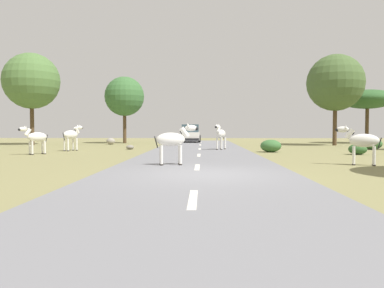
{
  "coord_description": "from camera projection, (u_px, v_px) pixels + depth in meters",
  "views": [
    {
      "loc": [
        -0.2,
        -11.21,
        1.38
      ],
      "look_at": [
        -0.7,
        7.15,
        0.64
      ],
      "focal_mm": 36.05,
      "sensor_mm": 36.0,
      "label": 1
    }
  ],
  "objects": [
    {
      "name": "bush_0",
      "position": [
        358.0,
        149.0,
        20.4
      ],
      "size": [
        0.95,
        0.86,
        0.57
      ],
      "primitive_type": "ellipsoid",
      "color": "#2D5628",
      "rests_on": "ground_plane"
    },
    {
      "name": "zebra_4",
      "position": [
        72.0,
        135.0,
        23.84
      ],
      "size": [
        0.97,
        1.64,
        1.64
      ],
      "rotation": [
        0.0,
        0.0,
        5.86
      ],
      "color": "silver",
      "rests_on": "ground_plane"
    },
    {
      "name": "bush_1",
      "position": [
        271.0,
        146.0,
        22.57
      ],
      "size": [
        1.22,
        1.1,
        0.73
      ],
      "primitive_type": "ellipsoid",
      "color": "#386633",
      "rests_on": "ground_plane"
    },
    {
      "name": "rock_0",
      "position": [
        130.0,
        147.0,
        25.53
      ],
      "size": [
        0.51,
        0.55,
        0.29
      ],
      "primitive_type": "ellipsoid",
      "color": "gray",
      "rests_on": "ground_plane"
    },
    {
      "name": "car_0",
      "position": [
        190.0,
        134.0,
        38.2
      ],
      "size": [
        2.06,
        4.36,
        1.74
      ],
      "rotation": [
        0.0,
        0.0,
        3.15
      ],
      "color": "white",
      "rests_on": "road"
    },
    {
      "name": "rock_1",
      "position": [
        111.0,
        141.0,
        33.37
      ],
      "size": [
        0.74,
        0.58,
        0.57
      ],
      "primitive_type": "ellipsoid",
      "color": "gray",
      "rests_on": "ground_plane"
    },
    {
      "name": "ground_plane",
      "position": [
        209.0,
        176.0,
        11.24
      ],
      "size": [
        90.0,
        90.0,
        0.0
      ],
      "primitive_type": "plane",
      "color": "olive"
    },
    {
      "name": "tree_0",
      "position": [
        335.0,
        83.0,
        31.43
      ],
      "size": [
        4.61,
        4.61,
        7.43
      ],
      "color": "#4C3823",
      "rests_on": "ground_plane"
    },
    {
      "name": "road",
      "position": [
        196.0,
        175.0,
        11.25
      ],
      "size": [
        6.0,
        64.0,
        0.05
      ],
      "primitive_type": "cube",
      "color": "slate",
      "rests_on": "ground_plane"
    },
    {
      "name": "zebra_3",
      "position": [
        173.0,
        140.0,
        14.04
      ],
      "size": [
        1.61,
        0.62,
        1.53
      ],
      "rotation": [
        0.0,
        0.0,
        4.91
      ],
      "color": "silver",
      "rests_on": "road"
    },
    {
      "name": "tree_4",
      "position": [
        124.0,
        97.0,
        36.15
      ],
      "size": [
        3.69,
        3.69,
        6.26
      ],
      "color": "#4C3823",
      "rests_on": "ground_plane"
    },
    {
      "name": "zebra_0",
      "position": [
        221.0,
        134.0,
        24.42
      ],
      "size": [
        0.89,
        1.66,
        1.64
      ],
      "rotation": [
        0.0,
        0.0,
        2.78
      ],
      "color": "silver",
      "rests_on": "road"
    },
    {
      "name": "zebra_1",
      "position": [
        361.0,
        141.0,
        14.45
      ],
      "size": [
        1.55,
        0.82,
        1.53
      ],
      "rotation": [
        0.0,
        0.0,
        1.21
      ],
      "color": "silver",
      "rests_on": "ground_plane"
    },
    {
      "name": "tree_3",
      "position": [
        31.0,
        81.0,
        32.65
      ],
      "size": [
        4.72,
        4.72,
        7.77
      ],
      "color": "#4C3823",
      "rests_on": "ground_plane"
    },
    {
      "name": "zebra_2",
      "position": [
        36.0,
        137.0,
        20.45
      ],
      "size": [
        1.2,
        1.38,
        1.53
      ],
      "rotation": [
        0.0,
        0.0,
        2.45
      ],
      "color": "silver",
      "rests_on": "ground_plane"
    },
    {
      "name": "bush_3",
      "position": [
        372.0,
        144.0,
        25.27
      ],
      "size": [
        1.25,
        1.12,
        0.75
      ],
      "primitive_type": "ellipsoid",
      "color": "#386633",
      "rests_on": "ground_plane"
    },
    {
      "name": "tree_5",
      "position": [
        367.0,
        99.0,
        36.07
      ],
      "size": [
        5.06,
        5.06,
        5.02
      ],
      "color": "#4C3823",
      "rests_on": "ground_plane"
    },
    {
      "name": "lane_markings",
      "position": [
        196.0,
        178.0,
        10.25
      ],
      "size": [
        0.16,
        56.0,
        0.01
      ],
      "color": "silver",
      "rests_on": "road"
    }
  ]
}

